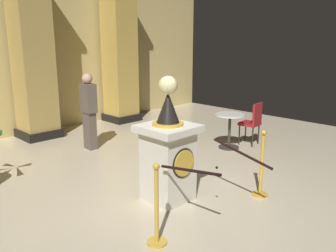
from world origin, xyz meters
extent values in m
plane|color=beige|center=(0.00, 0.00, 0.00)|extent=(12.38, 12.38, 0.00)
cube|color=tan|center=(0.00, 5.26, 2.02)|extent=(12.38, 0.16, 4.03)
cube|color=silver|center=(-0.23, 0.02, 0.52)|extent=(0.60, 0.60, 1.04)
cube|color=silver|center=(-0.23, 0.02, 1.09)|extent=(0.75, 0.75, 0.10)
cylinder|color=gold|center=(-0.23, -0.30, 0.65)|extent=(0.38, 0.03, 0.38)
cylinder|color=black|center=(-0.23, -0.29, 0.65)|extent=(0.43, 0.01, 0.43)
cylinder|color=gold|center=(-0.23, 0.02, 1.16)|extent=(0.45, 0.45, 0.04)
cone|color=black|center=(-0.23, 0.02, 1.40)|extent=(0.33, 0.33, 0.44)
cylinder|color=gold|center=(-0.23, 0.02, 1.61)|extent=(0.03, 0.03, 0.07)
sphere|color=beige|center=(-0.23, 0.02, 1.71)|extent=(0.27, 0.27, 0.27)
cylinder|color=gold|center=(-1.17, -0.74, 0.01)|extent=(0.24, 0.24, 0.03)
cylinder|color=gold|center=(-1.17, -0.74, 0.46)|extent=(0.05, 0.05, 0.92)
sphere|color=gold|center=(-1.17, -0.74, 0.96)|extent=(0.08, 0.08, 0.08)
cylinder|color=gold|center=(0.85, -0.90, 0.01)|extent=(0.24, 0.24, 0.03)
cylinder|color=gold|center=(0.85, -0.90, 0.48)|extent=(0.05, 0.05, 0.96)
sphere|color=gold|center=(0.85, -0.90, 1.00)|extent=(0.08, 0.08, 0.08)
cylinder|color=black|center=(-0.67, -0.78, 0.79)|extent=(0.11, 1.02, 0.22)
cylinder|color=black|center=(0.34, -0.86, 0.79)|extent=(0.11, 1.02, 0.22)
sphere|color=black|center=(-0.16, -0.82, 0.70)|extent=(0.04, 0.04, 0.04)
cube|color=black|center=(2.53, 4.70, 0.10)|extent=(0.85, 0.85, 0.20)
cube|color=gold|center=(2.53, 4.70, 1.94)|extent=(0.74, 0.74, 3.87)
cube|color=black|center=(0.00, 4.70, 0.10)|extent=(0.88, 0.88, 0.20)
cube|color=tan|center=(0.00, 4.70, 1.94)|extent=(0.76, 0.76, 3.87)
cube|color=brown|center=(0.35, 2.98, 0.41)|extent=(0.20, 0.29, 0.81)
cube|color=brown|center=(0.35, 2.98, 1.11)|extent=(0.24, 0.37, 0.61)
sphere|color=tan|center=(0.35, 2.98, 1.53)|extent=(0.22, 0.22, 0.22)
cylinder|color=#332D28|center=(2.52, 0.88, 0.01)|extent=(0.44, 0.44, 0.03)
cylinder|color=#332D28|center=(2.52, 0.88, 0.37)|extent=(0.06, 0.06, 0.74)
cylinder|color=silver|center=(2.52, 0.88, 0.74)|extent=(0.64, 0.64, 0.03)
cylinder|color=black|center=(3.21, 0.91, 0.23)|extent=(0.03, 0.03, 0.45)
cylinder|color=black|center=(2.89, 0.87, 0.23)|extent=(0.03, 0.03, 0.45)
cylinder|color=black|center=(3.25, 0.60, 0.23)|extent=(0.03, 0.03, 0.45)
cylinder|color=black|center=(2.93, 0.55, 0.23)|extent=(0.03, 0.03, 0.45)
cube|color=maroon|center=(3.07, 0.73, 0.48)|extent=(0.45, 0.45, 0.06)
cube|color=maroon|center=(3.09, 0.56, 0.73)|extent=(0.40, 0.10, 0.45)
camera|label=1|loc=(-3.73, -3.49, 2.35)|focal=38.28mm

